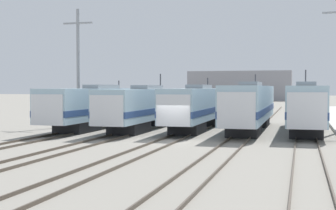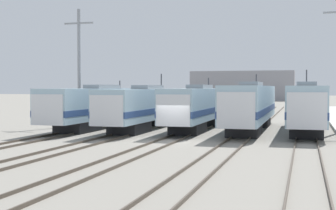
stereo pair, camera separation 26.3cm
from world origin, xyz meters
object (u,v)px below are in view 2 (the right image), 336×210
locomotive_far_left (100,105)px  catenary_tower_left (79,65)px  locomotive_center_left (146,106)px  locomotive_center_right (251,106)px  locomotive_center (199,106)px  locomotive_far_right (306,107)px

locomotive_far_left → catenary_tower_left: bearing=156.6°
locomotive_center_left → locomotive_center_right: bearing=5.0°
catenary_tower_left → locomotive_center: bearing=-2.6°
locomotive_center → locomotive_far_right: bearing=-2.4°
locomotive_far_left → locomotive_far_right: bearing=0.9°
locomotive_center_left → locomotive_center: 4.76m
locomotive_far_left → locomotive_far_right: locomotive_far_right is taller
locomotive_far_right → catenary_tower_left: 21.84m
locomotive_center_left → locomotive_center_right: locomotive_center_left is taller
locomotive_center_right → locomotive_far_right: bearing=-3.5°
locomotive_center_right → catenary_tower_left: size_ratio=1.69×
locomotive_center_right → catenary_tower_left: catenary_tower_left is taller
locomotive_center_right → locomotive_far_left: bearing=-177.6°
locomotive_center → catenary_tower_left: bearing=177.4°
locomotive_center_right → locomotive_center: bearing=178.8°
locomotive_center → locomotive_center_left: bearing=-168.9°
locomotive_center_left → locomotive_far_right: bearing=2.2°
catenary_tower_left → locomotive_center_left: bearing=-11.0°
locomotive_center → catenary_tower_left: size_ratio=1.58×
locomotive_center → locomotive_far_right: 9.34m
locomotive_center_left → locomotive_far_right: size_ratio=1.11×
locomotive_far_left → locomotive_center_right: size_ratio=1.03×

